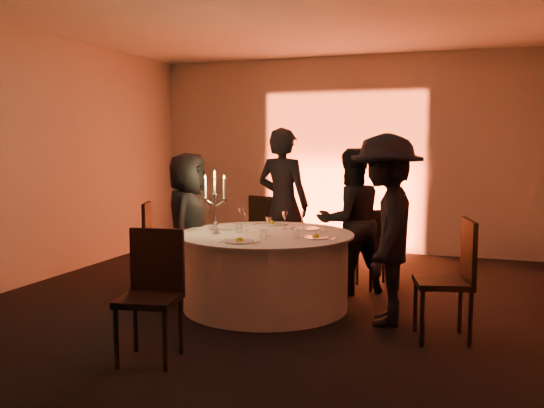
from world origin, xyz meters
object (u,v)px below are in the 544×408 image
(chair_left, at_px, (156,238))
(candelabra, at_px, (215,210))
(banquet_table, at_px, (265,270))
(guest_left, at_px, (188,224))
(guest_right, at_px, (385,229))
(guest_back_left, at_px, (283,204))
(chair_back_right, at_px, (381,244))
(coffee_cup, at_px, (216,231))
(chair_front, at_px, (153,286))
(chair_back_left, at_px, (269,230))
(chair_right, at_px, (454,272))
(guest_back_right, at_px, (350,221))

(chair_left, distance_m, candelabra, 1.28)
(banquet_table, distance_m, candelabra, 0.82)
(guest_left, xyz_separation_m, guest_right, (2.24, -0.36, 0.10))
(guest_left, relative_size, guest_back_left, 0.84)
(chair_back_right, distance_m, guest_left, 2.22)
(chair_left, relative_size, guest_back_left, 0.52)
(chair_back_right, distance_m, coffee_cup, 2.02)
(chair_back_right, height_order, chair_front, chair_front)
(chair_back_left, xyz_separation_m, chair_back_right, (1.50, -0.33, -0.05))
(banquet_table, distance_m, chair_right, 1.93)
(chair_back_right, height_order, coffee_cup, chair_back_right)
(chair_left, relative_size, guest_left, 0.62)
(chair_back_right, xyz_separation_m, chair_right, (0.88, -1.62, 0.07))
(chair_left, bearing_deg, banquet_table, -130.25)
(chair_back_right, bearing_deg, banquet_table, 13.09)
(banquet_table, xyz_separation_m, chair_left, (-1.60, 0.56, 0.17))
(chair_left, height_order, chair_right, chair_right)
(chair_back_left, relative_size, guest_back_right, 0.62)
(guest_left, height_order, coffee_cup, guest_left)
(chair_front, bearing_deg, coffee_cup, 84.42)
(chair_left, relative_size, candelabra, 1.53)
(chair_front, bearing_deg, guest_back_left, 77.85)
(chair_back_left, bearing_deg, chair_front, 110.22)
(chair_back_right, bearing_deg, guest_back_right, 7.37)
(chair_left, relative_size, guest_back_right, 0.60)
(banquet_table, bearing_deg, chair_back_left, 108.72)
(chair_front, relative_size, guest_back_right, 0.62)
(chair_back_right, bearing_deg, guest_right, 63.79)
(chair_right, height_order, coffee_cup, chair_right)
(chair_back_right, distance_m, chair_front, 3.13)
(guest_back_right, distance_m, guest_right, 1.16)
(chair_right, relative_size, guest_left, 0.66)
(guest_back_left, height_order, coffee_cup, guest_back_left)
(guest_left, relative_size, coffee_cup, 14.33)
(chair_right, distance_m, candelabra, 2.49)
(guest_right, bearing_deg, chair_right, 58.28)
(guest_right, bearing_deg, chair_back_left, -139.06)
(guest_left, xyz_separation_m, guest_back_left, (0.76, 1.05, 0.14))
(guest_back_right, bearing_deg, chair_front, 30.45)
(chair_left, distance_m, chair_back_left, 1.44)
(chair_front, distance_m, candelabra, 1.70)
(banquet_table, relative_size, chair_back_left, 1.78)
(guest_back_left, bearing_deg, chair_back_right, -173.99)
(banquet_table, xyz_separation_m, guest_back_right, (0.69, 0.89, 0.43))
(banquet_table, relative_size, candelabra, 2.83)
(guest_back_right, xyz_separation_m, guest_right, (0.55, -1.02, 0.08))
(guest_right, bearing_deg, banquet_table, -101.86)
(banquet_table, bearing_deg, guest_left, 166.98)
(chair_back_right, height_order, guest_left, guest_left)
(guest_left, bearing_deg, chair_front, -173.55)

